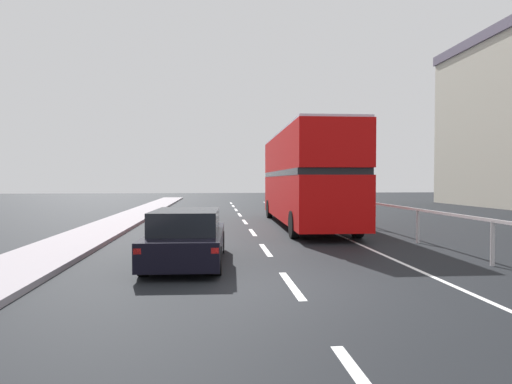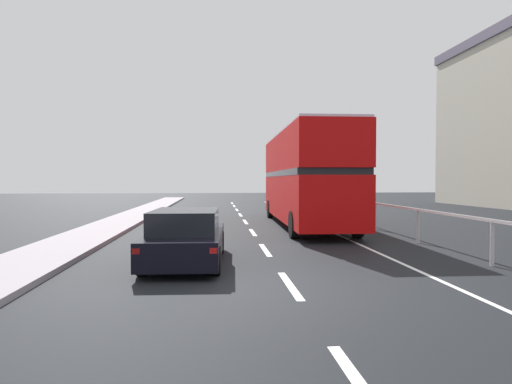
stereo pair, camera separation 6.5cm
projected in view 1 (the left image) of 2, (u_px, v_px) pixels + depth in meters
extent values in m
cube|color=black|center=(291.00, 287.00, 8.52)|extent=(74.32, 120.00, 0.10)
cube|color=silver|center=(291.00, 285.00, 8.50)|extent=(0.16, 2.27, 0.01)
cube|color=silver|center=(265.00, 250.00, 12.75)|extent=(0.16, 2.27, 0.01)
cube|color=silver|center=(253.00, 232.00, 17.01)|extent=(0.16, 2.27, 0.01)
cube|color=silver|center=(245.00, 222.00, 21.27)|extent=(0.16, 2.27, 0.01)
cube|color=silver|center=(240.00, 215.00, 25.53)|extent=(0.16, 2.27, 0.01)
cube|color=silver|center=(236.00, 210.00, 29.79)|extent=(0.16, 2.27, 0.01)
cube|color=silver|center=(233.00, 206.00, 34.05)|extent=(0.16, 2.27, 0.01)
cube|color=silver|center=(231.00, 203.00, 38.30)|extent=(0.16, 2.27, 0.01)
cube|color=silver|center=(327.00, 230.00, 17.79)|extent=(0.12, 46.00, 0.01)
cube|color=#BBB4B7|center=(375.00, 203.00, 17.96)|extent=(0.08, 42.00, 0.08)
cylinder|color=#BBB4B7|center=(493.00, 243.00, 10.38)|extent=(0.10, 0.10, 1.12)
cylinder|color=#BBB4B7|center=(418.00, 226.00, 14.18)|extent=(0.10, 0.10, 1.12)
cylinder|color=#BBB4B7|center=(375.00, 216.00, 17.97)|extent=(0.10, 0.10, 1.12)
cylinder|color=#BBB4B7|center=(347.00, 210.00, 21.77)|extent=(0.10, 0.10, 1.12)
cylinder|color=#BBB4B7|center=(327.00, 206.00, 25.57)|extent=(0.10, 0.10, 1.12)
cylinder|color=#BBB4B7|center=(312.00, 202.00, 29.37)|extent=(0.10, 0.10, 1.12)
cylinder|color=#BBB4B7|center=(301.00, 200.00, 33.17)|extent=(0.10, 0.10, 1.12)
cylinder|color=#BBB4B7|center=(292.00, 198.00, 36.96)|extent=(0.10, 0.10, 1.12)
cube|color=#C10807|center=(305.00, 197.00, 19.38)|extent=(2.81, 11.36, 1.93)
cube|color=black|center=(305.00, 174.00, 19.35)|extent=(2.82, 10.91, 0.24)
cube|color=#C10807|center=(305.00, 153.00, 19.32)|extent=(2.81, 11.36, 1.64)
cube|color=silver|center=(305.00, 134.00, 19.30)|extent=(2.76, 11.14, 0.10)
cube|color=black|center=(287.00, 192.00, 24.99)|extent=(2.29, 0.10, 1.35)
cube|color=yellow|center=(287.00, 152.00, 24.92)|extent=(1.52, 0.08, 0.28)
cylinder|color=black|center=(269.00, 209.00, 23.56)|extent=(0.30, 1.01, 1.00)
cylinder|color=black|center=(311.00, 209.00, 23.73)|extent=(0.30, 1.01, 1.00)
cylinder|color=black|center=(294.00, 225.00, 15.28)|extent=(0.30, 1.01, 1.00)
cylinder|color=black|center=(357.00, 224.00, 15.45)|extent=(0.30, 1.01, 1.00)
cube|color=black|center=(187.00, 243.00, 10.74)|extent=(1.96, 4.28, 0.64)
cube|color=black|center=(186.00, 221.00, 10.51)|extent=(1.67, 2.38, 0.55)
cube|color=red|center=(137.00, 251.00, 8.62)|extent=(0.16, 0.07, 0.12)
cube|color=red|center=(215.00, 251.00, 8.71)|extent=(0.16, 0.07, 0.12)
cylinder|color=black|center=(164.00, 243.00, 12.10)|extent=(0.23, 0.65, 0.64)
cylinder|color=black|center=(221.00, 242.00, 12.19)|extent=(0.23, 0.65, 0.64)
cylinder|color=black|center=(143.00, 261.00, 9.30)|extent=(0.23, 0.65, 0.64)
cylinder|color=black|center=(217.00, 261.00, 9.39)|extent=(0.23, 0.65, 0.64)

